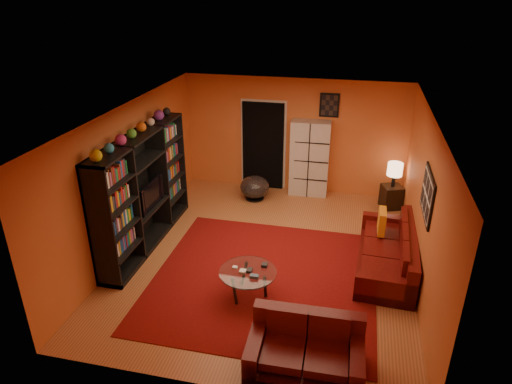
% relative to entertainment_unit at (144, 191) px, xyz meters
% --- Properties ---
extents(floor, '(6.00, 6.00, 0.00)m').
position_rel_entertainment_unit_xyz_m(floor, '(2.27, 0.00, -1.05)').
color(floor, '#9C5930').
rests_on(floor, ground).
extents(ceiling, '(6.00, 6.00, 0.00)m').
position_rel_entertainment_unit_xyz_m(ceiling, '(2.27, 0.00, 1.55)').
color(ceiling, white).
rests_on(ceiling, wall_back).
extents(wall_back, '(6.00, 0.00, 6.00)m').
position_rel_entertainment_unit_xyz_m(wall_back, '(2.27, 3.00, 0.25)').
color(wall_back, '#D0632D').
rests_on(wall_back, floor).
extents(wall_front, '(6.00, 0.00, 6.00)m').
position_rel_entertainment_unit_xyz_m(wall_front, '(2.27, -3.00, 0.25)').
color(wall_front, '#D0632D').
rests_on(wall_front, floor).
extents(wall_left, '(0.00, 6.00, 6.00)m').
position_rel_entertainment_unit_xyz_m(wall_left, '(-0.23, 0.00, 0.25)').
color(wall_left, '#D0632D').
rests_on(wall_left, floor).
extents(wall_right, '(0.00, 6.00, 6.00)m').
position_rel_entertainment_unit_xyz_m(wall_right, '(4.78, 0.00, 0.25)').
color(wall_right, '#D0632D').
rests_on(wall_right, floor).
extents(rug, '(3.60, 3.60, 0.01)m').
position_rel_entertainment_unit_xyz_m(rug, '(2.38, -0.70, -1.04)').
color(rug, '#5E0A0B').
rests_on(rug, floor).
extents(doorway, '(0.95, 0.10, 2.04)m').
position_rel_entertainment_unit_xyz_m(doorway, '(1.57, 2.96, -0.03)').
color(doorway, black).
rests_on(doorway, floor).
extents(wall_art_right, '(0.03, 1.00, 0.70)m').
position_rel_entertainment_unit_xyz_m(wall_art_right, '(4.75, -0.30, 0.55)').
color(wall_art_right, black).
rests_on(wall_art_right, wall_right).
extents(wall_art_back, '(0.42, 0.03, 0.52)m').
position_rel_entertainment_unit_xyz_m(wall_art_back, '(3.02, 2.98, 1.00)').
color(wall_art_back, black).
rests_on(wall_art_back, wall_back).
extents(entertainment_unit, '(0.45, 3.00, 2.10)m').
position_rel_entertainment_unit_xyz_m(entertainment_unit, '(0.00, 0.00, 0.00)').
color(entertainment_unit, black).
rests_on(entertainment_unit, floor).
extents(tv, '(0.87, 0.11, 0.50)m').
position_rel_entertainment_unit_xyz_m(tv, '(0.05, 0.05, -0.08)').
color(tv, black).
rests_on(tv, entertainment_unit).
extents(sofa, '(1.01, 2.28, 0.85)m').
position_rel_entertainment_unit_xyz_m(sofa, '(4.41, 0.11, -0.77)').
color(sofa, '#4C0A0A').
rests_on(sofa, rug).
extents(loveseat, '(1.45, 0.89, 0.85)m').
position_rel_entertainment_unit_xyz_m(loveseat, '(3.27, -2.42, -0.76)').
color(loveseat, '#4C0A0A').
rests_on(loveseat, rug).
extents(throw_pillow, '(0.12, 0.42, 0.42)m').
position_rel_entertainment_unit_xyz_m(throw_pillow, '(4.22, 0.57, -0.42)').
color(throw_pillow, orange).
rests_on(throw_pillow, sofa).
extents(coffee_table, '(0.89, 0.89, 0.44)m').
position_rel_entertainment_unit_xyz_m(coffee_table, '(2.22, -1.19, -0.65)').
color(coffee_table, silver).
rests_on(coffee_table, floor).
extents(storage_cabinet, '(0.87, 0.41, 1.72)m').
position_rel_entertainment_unit_xyz_m(storage_cabinet, '(2.67, 2.80, -0.19)').
color(storage_cabinet, beige).
rests_on(storage_cabinet, floor).
extents(bowl_chair, '(0.65, 0.65, 0.54)m').
position_rel_entertainment_unit_xyz_m(bowl_chair, '(1.54, 2.24, -0.76)').
color(bowl_chair, black).
rests_on(bowl_chair, floor).
extents(side_table, '(0.51, 0.51, 0.50)m').
position_rel_entertainment_unit_xyz_m(side_table, '(4.51, 2.49, -0.80)').
color(side_table, black).
rests_on(side_table, floor).
extents(table_lamp, '(0.32, 0.32, 0.53)m').
position_rel_entertainment_unit_xyz_m(table_lamp, '(4.51, 2.49, -0.17)').
color(table_lamp, black).
rests_on(table_lamp, side_table).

